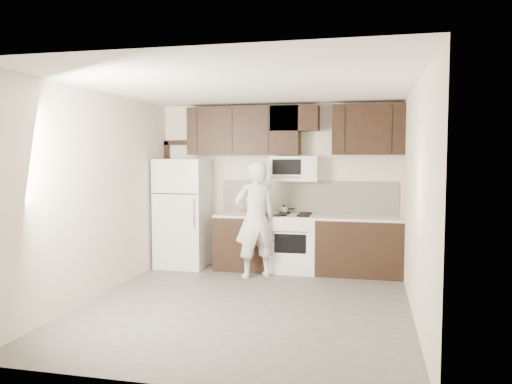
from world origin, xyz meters
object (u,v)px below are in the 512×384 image
(refrigerator, at_px, (183,213))
(microwave, at_px, (295,169))
(stove, at_px, (293,243))
(person, at_px, (255,219))

(refrigerator, bearing_deg, microwave, 5.15)
(microwave, bearing_deg, stove, -89.90)
(microwave, height_order, refrigerator, microwave)
(person, bearing_deg, microwave, -161.09)
(person, bearing_deg, refrigerator, -50.39)
(stove, xyz_separation_m, person, (-0.51, -0.50, 0.43))
(stove, distance_m, person, 0.83)
(microwave, height_order, person, microwave)
(microwave, bearing_deg, person, -129.36)
(microwave, xyz_separation_m, person, (-0.51, -0.62, -0.76))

